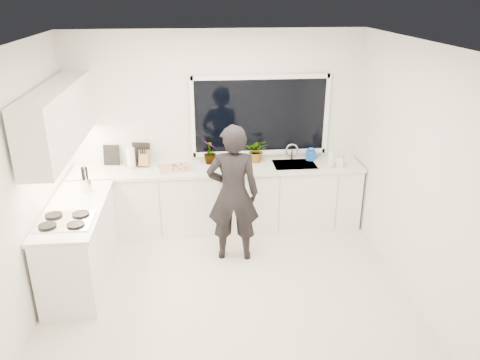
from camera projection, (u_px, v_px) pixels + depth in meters
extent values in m
cube|color=beige|center=(227.00, 287.00, 5.38)|extent=(4.00, 3.50, 0.02)
cube|color=white|center=(217.00, 130.00, 6.48)|extent=(4.00, 0.02, 2.70)
cube|color=white|center=(26.00, 185.00, 4.67)|extent=(0.02, 3.50, 2.70)
cube|color=white|center=(411.00, 170.00, 5.05)|extent=(0.02, 3.50, 2.70)
cube|color=white|center=(224.00, 42.00, 4.34)|extent=(4.00, 3.50, 0.02)
cube|color=black|center=(260.00, 116.00, 6.43)|extent=(1.80, 0.02, 1.00)
cube|color=white|center=(219.00, 199.00, 6.54)|extent=(3.92, 0.58, 0.88)
cube|color=white|center=(80.00, 245.00, 5.37)|extent=(0.58, 1.60, 0.88)
cube|color=silver|center=(219.00, 169.00, 6.36)|extent=(3.94, 0.62, 0.04)
cube|color=silver|center=(75.00, 209.00, 5.20)|extent=(0.62, 1.60, 0.04)
cube|color=white|center=(59.00, 118.00, 5.15)|extent=(0.34, 2.10, 0.70)
cube|color=silver|center=(294.00, 168.00, 6.47)|extent=(0.58, 0.42, 0.14)
cylinder|color=silver|center=(292.00, 152.00, 6.60)|extent=(0.03, 0.03, 0.22)
cube|color=black|center=(65.00, 221.00, 4.86)|extent=(0.56, 0.48, 0.03)
imported|color=black|center=(233.00, 194.00, 5.65)|extent=(0.67, 0.47, 1.74)
cube|color=silver|center=(176.00, 168.00, 6.27)|extent=(0.49, 0.40, 0.03)
cube|color=#B4181A|center=(176.00, 167.00, 6.26)|extent=(0.44, 0.35, 0.01)
cylinder|color=blue|center=(311.00, 155.00, 6.60)|extent=(0.17, 0.17, 0.13)
cylinder|color=white|center=(131.00, 158.00, 6.29)|extent=(0.14, 0.14, 0.26)
cube|color=olive|center=(144.00, 158.00, 6.35)|extent=(0.15, 0.12, 0.22)
cylinder|color=#BABABF|center=(86.00, 185.00, 5.58)|extent=(0.15, 0.15, 0.16)
cube|color=black|center=(112.00, 155.00, 6.39)|extent=(0.22, 0.05, 0.28)
cube|color=black|center=(141.00, 153.00, 6.42)|extent=(0.25, 0.08, 0.30)
imported|color=#26662D|center=(210.00, 152.00, 6.43)|extent=(0.25, 0.25, 0.32)
imported|color=#26662D|center=(234.00, 152.00, 6.47)|extent=(0.15, 0.18, 0.30)
imported|color=#26662D|center=(257.00, 151.00, 6.49)|extent=(0.33, 0.29, 0.33)
imported|color=#D8BF66|center=(331.00, 157.00, 6.31)|extent=(0.15, 0.15, 0.28)
imported|color=#D8BF66|center=(340.00, 159.00, 6.33)|extent=(0.13, 0.13, 0.21)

